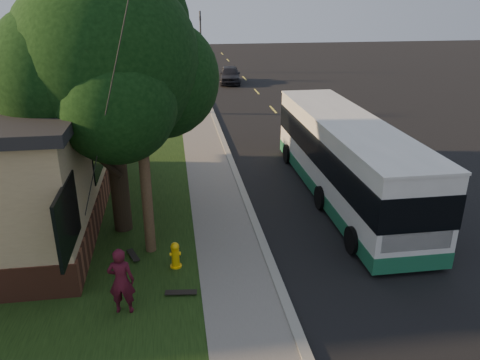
% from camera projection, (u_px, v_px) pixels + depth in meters
% --- Properties ---
extents(ground, '(120.00, 120.00, 0.00)m').
position_uv_depth(ground, '(269.00, 261.00, 13.18)').
color(ground, black).
rests_on(ground, ground).
extents(road, '(8.00, 80.00, 0.01)m').
position_uv_depth(road, '(308.00, 147.00, 22.90)').
color(road, black).
rests_on(road, ground).
extents(curb, '(0.25, 80.00, 0.12)m').
position_uv_depth(curb, '(227.00, 150.00, 22.34)').
color(curb, gray).
rests_on(curb, ground).
extents(sidewalk, '(2.00, 80.00, 0.08)m').
position_uv_depth(sidewalk, '(206.00, 151.00, 22.21)').
color(sidewalk, slate).
rests_on(sidewalk, ground).
extents(grass_verge, '(5.00, 80.00, 0.07)m').
position_uv_depth(grass_verge, '(131.00, 155.00, 21.74)').
color(grass_verge, black).
rests_on(grass_verge, ground).
extents(fire_hydrant, '(0.32, 0.32, 0.74)m').
position_uv_depth(fire_hydrant, '(175.00, 255.00, 12.67)').
color(fire_hydrant, yellow).
rests_on(fire_hydrant, grass_verge).
extents(utility_pole, '(2.86, 3.21, 9.07)m').
position_uv_depth(utility_pole, '(138.00, 94.00, 11.92)').
color(utility_pole, '#473321').
rests_on(utility_pole, ground).
extents(leafy_tree, '(6.30, 6.00, 7.80)m').
position_uv_depth(leafy_tree, '(109.00, 64.00, 13.12)').
color(leafy_tree, black).
rests_on(leafy_tree, grass_verge).
extents(bare_tree_near, '(1.38, 1.21, 4.31)m').
position_uv_depth(bare_tree_near, '(153.00, 79.00, 28.43)').
color(bare_tree_near, black).
rests_on(bare_tree_near, grass_verge).
extents(bare_tree_far, '(1.38, 1.21, 4.03)m').
position_uv_depth(bare_tree_far, '(163.00, 57.00, 39.57)').
color(bare_tree_far, black).
rests_on(bare_tree_far, grass_verge).
extents(traffic_signal, '(0.18, 0.22, 5.50)m').
position_uv_depth(traffic_signal, '(201.00, 38.00, 43.28)').
color(traffic_signal, '#2D2D30').
rests_on(traffic_signal, ground).
extents(transit_bus, '(2.49, 10.79, 2.92)m').
position_uv_depth(transit_bus, '(346.00, 157.00, 16.79)').
color(transit_bus, silver).
rests_on(transit_bus, ground).
extents(skateboarder, '(0.65, 0.46, 1.67)m').
position_uv_depth(skateboarder, '(121.00, 281.00, 10.71)').
color(skateboarder, '#440D1B').
rests_on(skateboarder, grass_verge).
extents(skateboard_main, '(0.43, 0.75, 0.07)m').
position_uv_depth(skateboard_main, '(133.00, 255.00, 13.25)').
color(skateboard_main, black).
rests_on(skateboard_main, grass_verge).
extents(skateboard_spare, '(0.80, 0.28, 0.07)m').
position_uv_depth(skateboard_spare, '(181.00, 292.00, 11.60)').
color(skateboard_spare, black).
rests_on(skateboard_spare, grass_verge).
extents(distant_car, '(2.10, 4.28, 1.41)m').
position_uv_depth(distant_car, '(230.00, 75.00, 38.84)').
color(distant_car, black).
rests_on(distant_car, ground).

